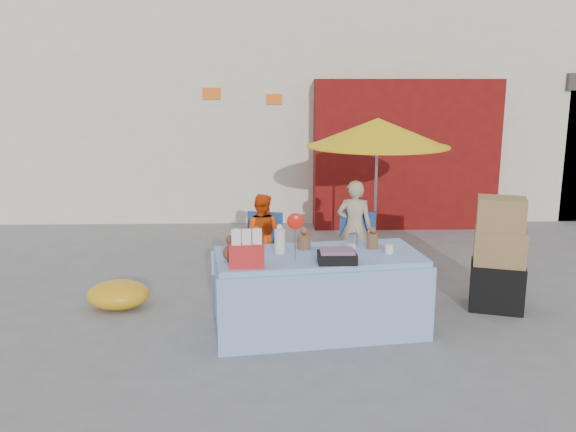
{
  "coord_description": "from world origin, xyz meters",
  "views": [
    {
      "loc": [
        -0.16,
        -6.45,
        2.57
      ],
      "look_at": [
        0.04,
        0.6,
        1.0
      ],
      "focal_mm": 38.0,
      "sensor_mm": 36.0,
      "label": 1
    }
  ],
  "objects_px": {
    "vendor_beige": "(354,227)",
    "umbrella": "(378,133)",
    "vendor_orange": "(261,235)",
    "chair_left": "(262,259)",
    "chair_right": "(355,258)",
    "box_stack": "(499,258)",
    "market_table": "(317,291)"
  },
  "relations": [
    {
      "from": "vendor_beige",
      "to": "umbrella",
      "type": "xyz_separation_m",
      "value": [
        0.3,
        0.15,
        1.25
      ]
    },
    {
      "from": "market_table",
      "to": "chair_right",
      "type": "distance_m",
      "value": 1.88
    },
    {
      "from": "chair_right",
      "to": "vendor_orange",
      "type": "height_order",
      "value": "vendor_orange"
    },
    {
      "from": "market_table",
      "to": "box_stack",
      "type": "distance_m",
      "value": 2.18
    },
    {
      "from": "market_table",
      "to": "box_stack",
      "type": "bearing_deg",
      "value": 6.59
    },
    {
      "from": "vendor_orange",
      "to": "chair_right",
      "type": "bearing_deg",
      "value": -172.69
    },
    {
      "from": "chair_left",
      "to": "chair_right",
      "type": "bearing_deg",
      "value": 13.44
    },
    {
      "from": "vendor_orange",
      "to": "box_stack",
      "type": "bearing_deg",
      "value": 167.19
    },
    {
      "from": "chair_left",
      "to": "vendor_orange",
      "type": "distance_m",
      "value": 0.33
    },
    {
      "from": "market_table",
      "to": "chair_right",
      "type": "xyz_separation_m",
      "value": [
        0.64,
        1.76,
        -0.17
      ]
    },
    {
      "from": "vendor_orange",
      "to": "umbrella",
      "type": "relative_size",
      "value": 0.53
    },
    {
      "from": "vendor_beige",
      "to": "market_table",
      "type": "bearing_deg",
      "value": 84.88
    },
    {
      "from": "chair_left",
      "to": "box_stack",
      "type": "distance_m",
      "value": 2.99
    },
    {
      "from": "vendor_orange",
      "to": "umbrella",
      "type": "bearing_deg",
      "value": -161.03
    },
    {
      "from": "umbrella",
      "to": "box_stack",
      "type": "bearing_deg",
      "value": -51.96
    },
    {
      "from": "chair_left",
      "to": "vendor_orange",
      "type": "relative_size",
      "value": 0.77
    },
    {
      "from": "chair_right",
      "to": "umbrella",
      "type": "relative_size",
      "value": 0.41
    },
    {
      "from": "market_table",
      "to": "chair_left",
      "type": "height_order",
      "value": "market_table"
    },
    {
      "from": "market_table",
      "to": "vendor_orange",
      "type": "height_order",
      "value": "market_table"
    },
    {
      "from": "chair_left",
      "to": "vendor_orange",
      "type": "bearing_deg",
      "value": 105.0
    },
    {
      "from": "vendor_beige",
      "to": "box_stack",
      "type": "bearing_deg",
      "value": 151.01
    },
    {
      "from": "chair_right",
      "to": "vendor_orange",
      "type": "relative_size",
      "value": 0.77
    },
    {
      "from": "market_table",
      "to": "chair_right",
      "type": "relative_size",
      "value": 2.68
    },
    {
      "from": "chair_left",
      "to": "box_stack",
      "type": "relative_size",
      "value": 0.65
    },
    {
      "from": "market_table",
      "to": "umbrella",
      "type": "height_order",
      "value": "umbrella"
    },
    {
      "from": "chair_left",
      "to": "umbrella",
      "type": "bearing_deg",
      "value": 23.87
    },
    {
      "from": "market_table",
      "to": "chair_left",
      "type": "bearing_deg",
      "value": 100.9
    },
    {
      "from": "vendor_orange",
      "to": "vendor_beige",
      "type": "height_order",
      "value": "vendor_beige"
    },
    {
      "from": "chair_left",
      "to": "vendor_beige",
      "type": "bearing_deg",
      "value": 19.61
    },
    {
      "from": "market_table",
      "to": "vendor_beige",
      "type": "bearing_deg",
      "value": 63.22
    },
    {
      "from": "vendor_orange",
      "to": "box_stack",
      "type": "xyz_separation_m",
      "value": [
        2.72,
        -1.34,
        0.05
      ]
    },
    {
      "from": "chair_left",
      "to": "chair_right",
      "type": "height_order",
      "value": "same"
    }
  ]
}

